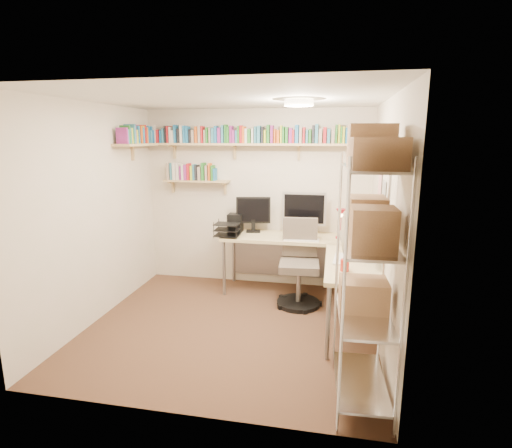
% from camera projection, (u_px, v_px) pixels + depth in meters
% --- Properties ---
extents(ground, '(3.20, 3.20, 0.00)m').
position_uv_depth(ground, '(231.00, 327.00, 4.55)').
color(ground, '#432F1C').
rests_on(ground, ground).
extents(room_shell, '(3.24, 3.04, 2.52)m').
position_uv_depth(room_shell, '(230.00, 192.00, 4.22)').
color(room_shell, beige).
rests_on(room_shell, ground).
extents(wall_shelves, '(3.12, 1.09, 0.80)m').
position_uv_depth(wall_shelves, '(223.00, 144.00, 5.44)').
color(wall_shelves, tan).
rests_on(wall_shelves, ground).
extents(corner_desk, '(2.14, 2.04, 1.39)m').
position_uv_depth(corner_desk, '(301.00, 242.00, 5.13)').
color(corner_desk, beige).
rests_on(corner_desk, ground).
extents(office_chair, '(0.58, 0.59, 1.10)m').
position_uv_depth(office_chair, '(299.00, 269.00, 5.10)').
color(office_chair, black).
rests_on(office_chair, ground).
extents(wire_rack, '(0.46, 0.88, 2.22)m').
position_uv_depth(wire_rack, '(369.00, 223.00, 3.02)').
color(wire_rack, silver).
rests_on(wire_rack, ground).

